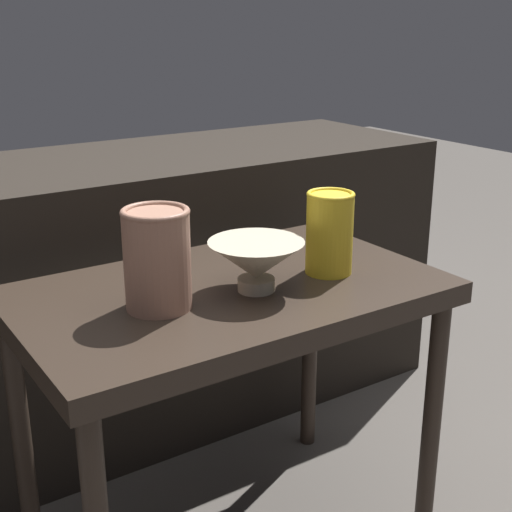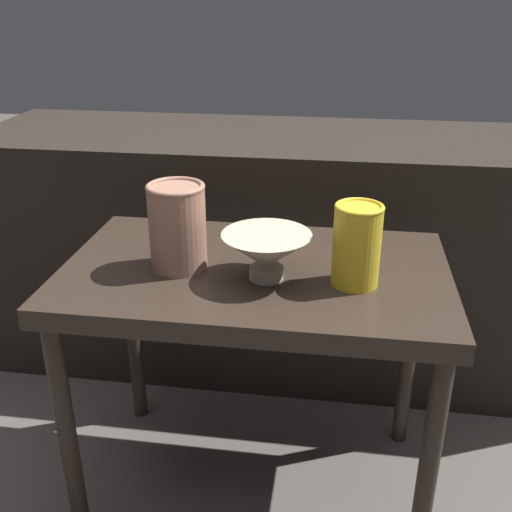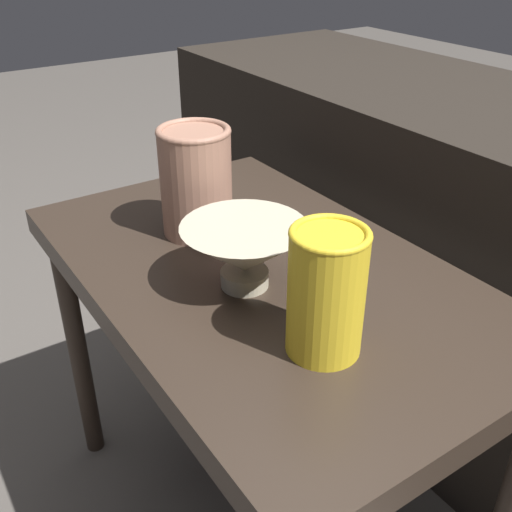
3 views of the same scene
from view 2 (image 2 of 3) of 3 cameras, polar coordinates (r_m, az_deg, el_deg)
ground_plane at (r=1.50m, az=-0.06°, el=-20.54°), size 8.00×8.00×0.00m
table at (r=1.20m, az=-0.07°, el=-3.80°), size 0.75×0.46×0.55m
couch_backdrop at (r=1.77m, az=2.61°, el=0.61°), size 1.72×0.50×0.69m
bowl at (r=1.11m, az=1.00°, el=0.39°), size 0.17×0.17×0.09m
vase_textured_left at (r=1.15m, az=-7.49°, el=2.91°), size 0.11×0.11×0.17m
vase_colorful_right at (r=1.09m, az=9.58°, el=1.12°), size 0.09×0.09×0.15m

